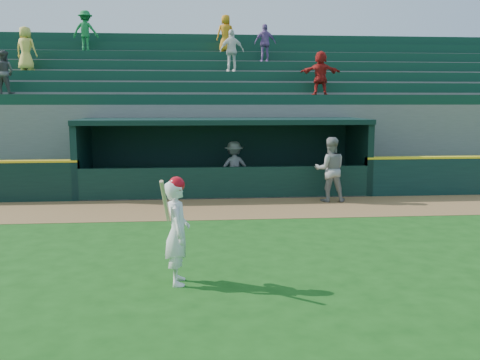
{
  "coord_description": "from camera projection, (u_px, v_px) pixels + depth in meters",
  "views": [
    {
      "loc": [
        -1.05,
        -10.0,
        3.0
      ],
      "look_at": [
        0.0,
        1.6,
        1.3
      ],
      "focal_mm": 40.0,
      "sensor_mm": 36.0,
      "label": 1
    }
  ],
  "objects": [
    {
      "name": "ground",
      "position": [
        247.0,
        258.0,
        10.38
      ],
      "size": [
        120.0,
        120.0,
        0.0
      ],
      "primitive_type": "plane",
      "color": "#164A12",
      "rests_on": "ground"
    },
    {
      "name": "warning_track",
      "position": [
        230.0,
        208.0,
        15.21
      ],
      "size": [
        40.0,
        3.0,
        0.01
      ],
      "primitive_type": "cube",
      "color": "brown",
      "rests_on": "ground"
    },
    {
      "name": "dugout_player_front",
      "position": [
        330.0,
        169.0,
        16.18
      ],
      "size": [
        1.01,
        0.82,
        1.96
      ],
      "primitive_type": "imported",
      "rotation": [
        0.0,
        0.0,
        3.06
      ],
      "color": "gray",
      "rests_on": "ground"
    },
    {
      "name": "dugout_player_inside",
      "position": [
        234.0,
        167.0,
        17.88
      ],
      "size": [
        1.18,
        0.78,
        1.71
      ],
      "primitive_type": "imported",
      "rotation": [
        0.0,
        0.0,
        3.28
      ],
      "color": "gray",
      "rests_on": "ground"
    },
    {
      "name": "dugout",
      "position": [
        223.0,
        151.0,
        18.07
      ],
      "size": [
        9.4,
        2.8,
        2.46
      ],
      "color": "slate",
      "rests_on": "ground"
    },
    {
      "name": "stands",
      "position": [
        216.0,
        117.0,
        22.42
      ],
      "size": [
        34.5,
        6.28,
        6.68
      ],
      "color": "slate",
      "rests_on": "ground"
    },
    {
      "name": "batter_at_plate",
      "position": [
        177.0,
        230.0,
        8.81
      ],
      "size": [
        0.49,
        0.81,
        1.82
      ],
      "color": "white",
      "rests_on": "ground"
    }
  ]
}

